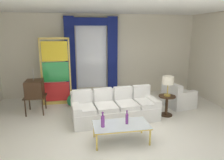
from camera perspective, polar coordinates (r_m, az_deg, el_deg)
name	(u,v)px	position (r m, az deg, el deg)	size (l,w,h in m)	color
ground_plane	(118,129)	(5.39, 1.63, -13.16)	(16.00, 16.00, 0.00)	silver
wall_rear	(101,55)	(7.89, -2.92, 6.78)	(8.00, 0.12, 3.00)	beige
ceiling_slab	(112,6)	(5.64, 0.06, 19.61)	(8.00, 7.60, 0.04)	white
curtained_window	(92,49)	(7.66, -5.62, 8.34)	(2.00, 0.17, 2.70)	white
couch_white_long	(114,108)	(5.84, 0.69, -7.74)	(2.41, 1.14, 0.86)	white
coffee_table	(121,126)	(4.69, 2.51, -12.39)	(1.23, 0.64, 0.41)	silver
bottle_blue_decanter	(127,118)	(4.64, 4.10, -10.42)	(0.06, 0.06, 0.32)	#753384
bottle_crystal_tall	(103,121)	(4.49, -2.56, -11.10)	(0.08, 0.08, 0.35)	#753384
vintage_tv	(34,89)	(6.53, -20.50, -2.39)	(0.62, 0.60, 1.35)	#382314
armchair_white	(177,98)	(7.06, 17.50, -4.73)	(0.98, 0.96, 0.80)	white
stained_glass_divider	(56,73)	(7.00, -15.13, 1.80)	(0.95, 0.05, 2.20)	gold
peacock_figurine	(74,101)	(6.76, -10.41, -5.73)	(0.44, 0.60, 0.50)	beige
round_side_table	(167,104)	(6.23, 14.76, -6.30)	(0.48, 0.48, 0.59)	#382314
table_lamp_brass	(168,81)	(6.05, 15.13, -0.28)	(0.32, 0.32, 0.57)	#B29338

